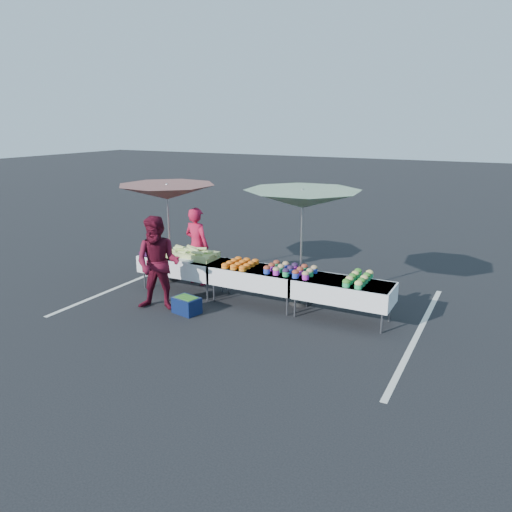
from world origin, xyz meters
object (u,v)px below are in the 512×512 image
at_px(umbrella_right, 303,200).
at_px(table_right, 342,290).
at_px(customer, 158,264).
at_px(storage_bin, 187,305).
at_px(umbrella_left, 167,193).
at_px(vendor, 197,246).
at_px(table_left, 182,264).
at_px(table_center, 256,276).

bearing_deg(umbrella_right, table_right, -21.80).
distance_m(customer, storage_bin, 0.97).
bearing_deg(umbrella_left, vendor, 4.79).
height_order(table_left, table_right, same).
height_order(table_center, customer, customer).
bearing_deg(storage_bin, vendor, 129.34).
bearing_deg(customer, table_center, 18.31).
bearing_deg(table_right, umbrella_right, 158.20).
distance_m(table_center, storage_bin, 1.49).
xyz_separation_m(customer, umbrella_right, (2.34, 1.53, 1.19)).
relative_size(table_center, storage_bin, 3.32).
height_order(table_center, umbrella_left, umbrella_left).
relative_size(table_left, table_center, 1.00).
height_order(table_center, table_right, same).
bearing_deg(vendor, table_right, -179.69).
distance_m(table_right, vendor, 3.63).
height_order(table_right, storage_bin, table_right).
bearing_deg(table_center, customer, -143.68).
bearing_deg(table_right, vendor, 171.27).
relative_size(table_center, vendor, 1.06).
bearing_deg(customer, table_right, 0.73).
bearing_deg(umbrella_right, vendor, 176.67).
relative_size(umbrella_right, storage_bin, 5.12).
height_order(table_left, vendor, vendor).
bearing_deg(customer, umbrella_left, 102.53).
bearing_deg(customer, table_left, 84.79).
xyz_separation_m(table_left, umbrella_right, (2.60, 0.40, 1.54)).
distance_m(vendor, storage_bin, 1.96).
distance_m(umbrella_right, storage_bin, 3.01).
distance_m(table_right, umbrella_right, 1.88).
bearing_deg(table_left, table_right, 0.00).
height_order(table_center, vendor, vendor).
distance_m(vendor, umbrella_left, 1.37).
bearing_deg(customer, umbrella_right, 15.21).
xyz_separation_m(table_center, customer, (-1.54, -1.13, 0.34)).
relative_size(table_left, customer, 1.00).
height_order(vendor, customer, customer).
distance_m(customer, umbrella_left, 2.19).
distance_m(table_right, customer, 3.55).
relative_size(table_center, customer, 1.00).
xyz_separation_m(table_right, storage_bin, (-2.74, -1.08, -0.42)).
height_order(vendor, umbrella_left, umbrella_left).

